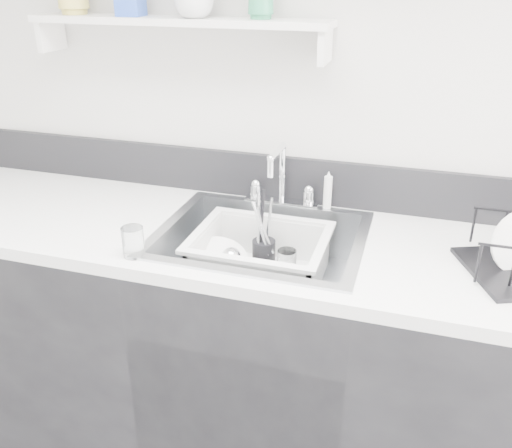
% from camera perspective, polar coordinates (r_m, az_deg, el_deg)
% --- Properties ---
extents(counter_run, '(3.20, 0.62, 0.92)m').
position_cam_1_polar(counter_run, '(1.93, 0.45, -13.45)').
color(counter_run, black).
rests_on(counter_run, ground).
extents(backsplash, '(3.20, 0.02, 0.16)m').
position_cam_1_polar(backsplash, '(1.92, 3.09, 4.80)').
color(backsplash, black).
rests_on(backsplash, counter_run).
extents(sink, '(0.64, 0.52, 0.20)m').
position_cam_1_polar(sink, '(1.73, 0.49, -3.83)').
color(sink, silver).
rests_on(sink, counter_run).
extents(faucet, '(0.26, 0.18, 0.23)m').
position_cam_1_polar(faucet, '(1.88, 2.68, 3.70)').
color(faucet, silver).
rests_on(faucet, counter_run).
extents(side_sprayer, '(0.03, 0.03, 0.14)m').
position_cam_1_polar(side_sprayer, '(1.85, 7.56, 3.51)').
color(side_sprayer, silver).
rests_on(side_sprayer, counter_run).
extents(wall_shelf, '(1.00, 0.16, 0.12)m').
position_cam_1_polar(wall_shelf, '(1.85, -8.30, 20.17)').
color(wall_shelf, silver).
rests_on(wall_shelf, room_shell).
extents(wash_tub, '(0.43, 0.36, 0.16)m').
position_cam_1_polar(wash_tub, '(1.73, 0.43, -3.62)').
color(wash_tub, silver).
rests_on(wash_tub, sink).
extents(plate_stack, '(0.24, 0.24, 0.09)m').
position_cam_1_polar(plate_stack, '(1.76, -3.75, -4.64)').
color(plate_stack, white).
rests_on(plate_stack, wash_tub).
extents(utensil_cup, '(0.08, 0.08, 0.26)m').
position_cam_1_polar(utensil_cup, '(1.79, 0.81, -2.89)').
color(utensil_cup, black).
rests_on(utensil_cup, wash_tub).
extents(ladle, '(0.26, 0.22, 0.07)m').
position_cam_1_polar(ladle, '(1.73, -1.36, -4.81)').
color(ladle, silver).
rests_on(ladle, wash_tub).
extents(tumbler_in_tub, '(0.06, 0.06, 0.09)m').
position_cam_1_polar(tumbler_in_tub, '(1.75, 3.25, -4.11)').
color(tumbler_in_tub, white).
rests_on(tumbler_in_tub, wash_tub).
extents(tumbler_counter, '(0.08, 0.08, 0.09)m').
position_cam_1_polar(tumbler_counter, '(1.58, -12.80, -1.83)').
color(tumbler_counter, white).
rests_on(tumbler_counter, counter_run).
extents(bowl_small, '(0.12, 0.12, 0.03)m').
position_cam_1_polar(bowl_small, '(1.69, 2.06, -6.34)').
color(bowl_small, white).
rests_on(bowl_small, wash_tub).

